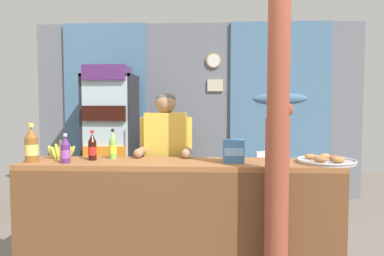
{
  "coord_description": "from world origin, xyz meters",
  "views": [
    {
      "loc": [
        0.16,
        -2.17,
        1.42
      ],
      "look_at": [
        0.01,
        1.05,
        1.22
      ],
      "focal_mm": 31.82,
      "sensor_mm": 36.0,
      "label": 1
    }
  ],
  "objects": [
    {
      "name": "back_wall_curtained",
      "position": [
        0.0,
        3.15,
        1.39
      ],
      "size": [
        5.03,
        0.22,
        2.7
      ],
      "color": "slate",
      "rests_on": "ground"
    },
    {
      "name": "soda_bottle_lime_soda",
      "position": [
        -0.63,
        0.63,
        1.09
      ],
      "size": [
        0.06,
        0.06,
        0.25
      ],
      "color": "#75C64C",
      "rests_on": "stall_counter"
    },
    {
      "name": "snack_box_biscuit",
      "position": [
        0.36,
        0.47,
        1.08
      ],
      "size": [
        0.16,
        0.12,
        0.18
      ],
      "color": "#3D75B7",
      "rests_on": "stall_counter"
    },
    {
      "name": "banana_bunch",
      "position": [
        -1.07,
        0.6,
        1.05
      ],
      "size": [
        0.27,
        0.06,
        0.16
      ],
      "color": "#B7C647",
      "rests_on": "stall_counter"
    },
    {
      "name": "soda_bottle_cola",
      "position": [
        -0.77,
        0.53,
        1.09
      ],
      "size": [
        0.07,
        0.07,
        0.24
      ],
      "color": "black",
      "rests_on": "stall_counter"
    },
    {
      "name": "bottle_shelf_rack",
      "position": [
        -0.35,
        2.81,
        0.61
      ],
      "size": [
        0.48,
        0.28,
        1.16
      ],
      "color": "brown",
      "rests_on": "ground"
    },
    {
      "name": "timber_post",
      "position": [
        0.63,
        0.12,
        1.29
      ],
      "size": [
        0.18,
        0.16,
        2.69
      ],
      "color": "brown",
      "rests_on": "ground"
    },
    {
      "name": "ground_plane",
      "position": [
        0.0,
        1.24,
        0.0
      ],
      "size": [
        8.07,
        8.07,
        0.0
      ],
      "primitive_type": "plane",
      "color": "slate"
    },
    {
      "name": "soda_bottle_grape_soda",
      "position": [
        -0.93,
        0.38,
        1.09
      ],
      "size": [
        0.07,
        0.07,
        0.23
      ],
      "color": "#56286B",
      "rests_on": "stall_counter"
    },
    {
      "name": "shopkeeper",
      "position": [
        -0.22,
        0.92,
        0.97
      ],
      "size": [
        0.48,
        0.42,
        1.55
      ],
      "color": "#28282D",
      "rests_on": "ground"
    },
    {
      "name": "plastic_lawn_chair",
      "position": [
        0.92,
        2.3,
        0.49
      ],
      "size": [
        0.57,
        0.57,
        0.86
      ],
      "color": "silver",
      "rests_on": "ground"
    },
    {
      "name": "soda_bottle_iced_tea",
      "position": [
        -1.22,
        0.43,
        1.12
      ],
      "size": [
        0.1,
        0.1,
        0.31
      ],
      "color": "brown",
      "rests_on": "stall_counter"
    },
    {
      "name": "pastry_tray",
      "position": [
        1.07,
        0.47,
        1.01
      ],
      "size": [
        0.44,
        0.44,
        0.07
      ],
      "color": "#BCBCC1",
      "rests_on": "stall_counter"
    },
    {
      "name": "stall_counter",
      "position": [
        -0.07,
        0.4,
        0.59
      ],
      "size": [
        2.47,
        0.47,
        0.99
      ],
      "color": "#935B33",
      "rests_on": "ground"
    },
    {
      "name": "drink_fridge",
      "position": [
        -1.21,
        2.54,
        1.08
      ],
      "size": [
        0.69,
        0.64,
        1.97
      ],
      "color": "#232328",
      "rests_on": "ground"
    }
  ]
}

